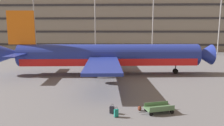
% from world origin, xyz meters
% --- Properties ---
extents(ground_plane, '(600.00, 600.00, 0.00)m').
position_xyz_m(ground_plane, '(0.00, 0.00, 0.00)').
color(ground_plane, '#5B5B60').
extents(terminal_structure, '(136.08, 16.98, 18.37)m').
position_xyz_m(terminal_structure, '(0.00, 47.69, 9.18)').
color(terminal_structure, gray).
rests_on(terminal_structure, ground_plane).
extents(airliner, '(36.47, 29.41, 10.69)m').
position_xyz_m(airliner, '(5.17, 0.10, 3.16)').
color(airliner, navy).
rests_on(airliner, ground_plane).
extents(light_mast_left, '(1.80, 0.50, 18.74)m').
position_xyz_m(light_mast_left, '(-19.98, 31.85, 11.01)').
color(light_mast_left, gray).
rests_on(light_mast_left, ground_plane).
extents(light_mast_center_left, '(1.80, 0.50, 22.88)m').
position_xyz_m(light_mast_center_left, '(-0.48, 31.85, 13.15)').
color(light_mast_center_left, gray).
rests_on(light_mast_center_left, ground_plane).
extents(light_mast_center_right, '(1.80, 0.50, 20.25)m').
position_xyz_m(light_mast_center_right, '(17.73, 31.85, 11.79)').
color(light_mast_center_right, gray).
rests_on(light_mast_center_right, ground_plane).
extents(light_mast_right, '(1.80, 0.50, 26.05)m').
position_xyz_m(light_mast_right, '(38.34, 31.85, 14.77)').
color(light_mast_right, gray).
rests_on(light_mast_right, ground_plane).
extents(suitcase_teal, '(0.47, 0.41, 0.87)m').
position_xyz_m(suitcase_teal, '(6.68, -17.00, 0.36)').
color(suitcase_teal, black).
rests_on(suitcase_teal, ground_plane).
extents(suitcase_large, '(0.42, 0.35, 0.95)m').
position_xyz_m(suitcase_large, '(7.08, -17.77, 0.39)').
color(suitcase_large, '#147266').
rests_on(suitcase_large, ground_plane).
extents(backpack_purple, '(0.45, 0.40, 0.52)m').
position_xyz_m(backpack_purple, '(9.27, -16.24, 0.23)').
color(backpack_purple, '#592619').
rests_on(backpack_purple, ground_plane).
extents(baggage_cart, '(3.36, 1.97, 0.82)m').
position_xyz_m(baggage_cart, '(11.04, -16.60, 0.43)').
color(baggage_cart, '#4C724C').
rests_on(baggage_cart, ground_plane).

